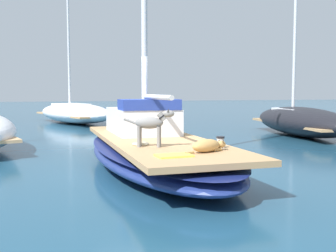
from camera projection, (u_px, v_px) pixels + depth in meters
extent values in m
plane|color=navy|center=(155.00, 168.00, 8.92)|extent=(120.00, 120.00, 0.00)
ellipsoid|color=navy|center=(155.00, 155.00, 8.90)|extent=(2.62, 7.24, 0.56)
ellipsoid|color=navy|center=(155.00, 147.00, 8.88)|extent=(2.64, 7.28, 0.08)
cube|color=tan|center=(155.00, 140.00, 8.87)|extent=(2.16, 6.66, 0.10)
cylinder|color=silver|center=(157.00, 97.00, 8.59)|extent=(0.10, 2.20, 0.10)
cube|color=silver|center=(142.00, 121.00, 9.98)|extent=(1.44, 2.22, 0.60)
cube|color=navy|center=(149.00, 105.00, 9.21)|extent=(1.34, 0.72, 0.24)
ellipsoid|color=tan|center=(206.00, 146.00, 6.84)|extent=(0.65, 0.49, 0.22)
ellipsoid|color=tan|center=(221.00, 144.00, 7.08)|extent=(0.24, 0.20, 0.13)
cone|color=#45331C|center=(219.00, 141.00, 7.11)|extent=(0.05, 0.05, 0.05)
cone|color=#45331C|center=(223.00, 141.00, 7.04)|extent=(0.05, 0.05, 0.05)
cylinder|color=tan|center=(212.00, 149.00, 7.03)|extent=(0.19, 0.13, 0.06)
cylinder|color=tan|center=(217.00, 150.00, 6.94)|extent=(0.19, 0.13, 0.06)
cylinder|color=tan|center=(190.00, 153.00, 6.59)|extent=(0.18, 0.11, 0.04)
ellipsoid|color=gray|center=(149.00, 123.00, 7.45)|extent=(0.56, 0.39, 0.22)
cylinder|color=gray|center=(159.00, 136.00, 7.53)|extent=(0.07, 0.07, 0.38)
cylinder|color=gray|center=(159.00, 137.00, 7.40)|extent=(0.07, 0.07, 0.38)
cylinder|color=gray|center=(140.00, 136.00, 7.55)|extent=(0.07, 0.07, 0.38)
cylinder|color=gray|center=(139.00, 137.00, 7.42)|extent=(0.07, 0.07, 0.38)
cylinder|color=gray|center=(162.00, 117.00, 7.43)|extent=(0.21, 0.17, 0.19)
ellipsoid|color=gray|center=(168.00, 114.00, 7.42)|extent=(0.25, 0.20, 0.13)
cone|color=#2A2929|center=(169.00, 110.00, 7.46)|extent=(0.05, 0.05, 0.06)
cone|color=#2A2929|center=(168.00, 111.00, 7.37)|extent=(0.05, 0.05, 0.06)
torus|color=black|center=(162.00, 117.00, 7.43)|extent=(0.16, 0.17, 0.10)
cylinder|color=gray|center=(130.00, 121.00, 7.47)|extent=(0.22, 0.12, 0.12)
cylinder|color=#B7B7BC|center=(220.00, 146.00, 7.35)|extent=(0.16, 0.16, 0.08)
cylinder|color=#B7B7BC|center=(220.00, 141.00, 7.34)|extent=(0.13, 0.13, 0.10)
cylinder|color=black|center=(220.00, 137.00, 7.33)|extent=(0.15, 0.15, 0.03)
torus|color=beige|center=(141.00, 144.00, 7.75)|extent=(0.32, 0.32, 0.04)
cube|color=#D8D14C|center=(174.00, 156.00, 6.39)|extent=(0.59, 0.40, 0.03)
ellipsoid|color=black|center=(300.00, 121.00, 15.42)|extent=(2.76, 6.52, 1.08)
cube|color=tan|center=(300.00, 124.00, 15.43)|extent=(2.28, 5.85, 0.08)
cube|color=silver|center=(295.00, 115.00, 15.87)|extent=(1.33, 2.02, 0.52)
cube|color=navy|center=(316.00, 120.00, 14.32)|extent=(1.23, 2.01, 0.36)
cylinder|color=silver|center=(294.00, 54.00, 15.82)|extent=(0.12, 0.12, 5.39)
ellipsoid|color=white|center=(75.00, 113.00, 21.50)|extent=(4.71, 7.31, 1.05)
cube|color=tan|center=(75.00, 114.00, 21.51)|extent=(3.99, 6.49, 0.08)
cube|color=silver|center=(71.00, 108.00, 21.90)|extent=(2.04, 2.41, 0.52)
cube|color=navy|center=(84.00, 111.00, 20.52)|extent=(1.91, 2.36, 0.36)
cylinder|color=silver|center=(69.00, 54.00, 21.79)|extent=(0.12, 0.12, 6.44)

